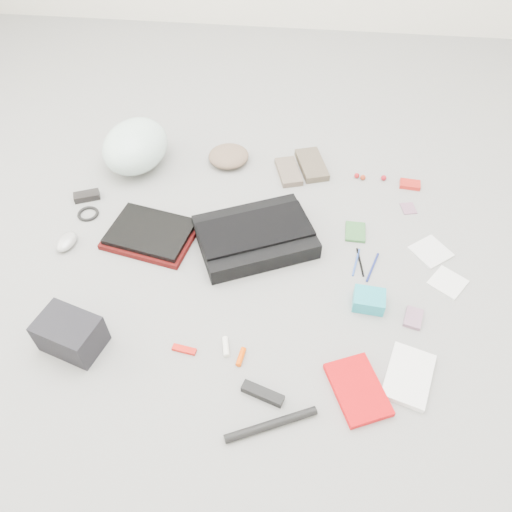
# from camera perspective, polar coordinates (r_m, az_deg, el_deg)

# --- Properties ---
(ground_plane) EXTENTS (4.00, 4.00, 0.00)m
(ground_plane) POSITION_cam_1_polar(r_m,az_deg,el_deg) (1.92, 0.00, -0.98)
(ground_plane) COLOR gray
(messenger_bag) EXTENTS (0.52, 0.46, 0.07)m
(messenger_bag) POSITION_cam_1_polar(r_m,az_deg,el_deg) (1.96, -0.11, 2.21)
(messenger_bag) COLOR black
(messenger_bag) RESTS_ON ground_plane
(bag_flap) EXTENTS (0.48, 0.36, 0.01)m
(bag_flap) POSITION_cam_1_polar(r_m,az_deg,el_deg) (1.93, -0.11, 3.07)
(bag_flap) COLOR black
(bag_flap) RESTS_ON messenger_bag
(laptop_sleeve) EXTENTS (0.39, 0.32, 0.02)m
(laptop_sleeve) POSITION_cam_1_polar(r_m,az_deg,el_deg) (2.05, -11.89, 2.34)
(laptop_sleeve) COLOR #4A0B0A
(laptop_sleeve) RESTS_ON ground_plane
(laptop) EXTENTS (0.36, 0.29, 0.02)m
(laptop) POSITION_cam_1_polar(r_m,az_deg,el_deg) (2.03, -11.98, 2.77)
(laptop) COLOR black
(laptop) RESTS_ON laptop_sleeve
(bike_helmet) EXTENTS (0.34, 0.39, 0.21)m
(bike_helmet) POSITION_cam_1_polar(r_m,az_deg,el_deg) (2.35, -13.62, 12.11)
(bike_helmet) COLOR silver
(bike_helmet) RESTS_ON ground_plane
(beanie) EXTENTS (0.24, 0.23, 0.07)m
(beanie) POSITION_cam_1_polar(r_m,az_deg,el_deg) (2.35, -3.15, 11.33)
(beanie) COLOR #79604D
(beanie) RESTS_ON ground_plane
(mitten_left) EXTENTS (0.14, 0.20, 0.03)m
(mitten_left) POSITION_cam_1_polar(r_m,az_deg,el_deg) (2.29, 3.74, 9.59)
(mitten_left) COLOR #6A5B4D
(mitten_left) RESTS_ON ground_plane
(mitten_right) EXTENTS (0.17, 0.24, 0.03)m
(mitten_right) POSITION_cam_1_polar(r_m,az_deg,el_deg) (2.34, 6.39, 10.32)
(mitten_right) COLOR brown
(mitten_right) RESTS_ON ground_plane
(power_brick) EXTENTS (0.12, 0.09, 0.03)m
(power_brick) POSITION_cam_1_polar(r_m,az_deg,el_deg) (2.28, -18.77, 6.51)
(power_brick) COLOR black
(power_brick) RESTS_ON ground_plane
(cable_coil) EXTENTS (0.09, 0.09, 0.01)m
(cable_coil) POSITION_cam_1_polar(r_m,az_deg,el_deg) (2.21, -18.64, 4.60)
(cable_coil) COLOR black
(cable_coil) RESTS_ON ground_plane
(mouse) EXTENTS (0.09, 0.12, 0.04)m
(mouse) POSITION_cam_1_polar(r_m,az_deg,el_deg) (2.11, -20.84, 1.55)
(mouse) COLOR #A5A5A5
(mouse) RESTS_ON ground_plane
(camera_bag) EXTENTS (0.23, 0.19, 0.13)m
(camera_bag) POSITION_cam_1_polar(r_m,az_deg,el_deg) (1.77, -20.45, -8.34)
(camera_bag) COLOR black
(camera_bag) RESTS_ON ground_plane
(multitool) EXTENTS (0.08, 0.04, 0.01)m
(multitool) POSITION_cam_1_polar(r_m,az_deg,el_deg) (1.71, -8.20, -10.53)
(multitool) COLOR red
(multitool) RESTS_ON ground_plane
(toiletry_tube_white) EXTENTS (0.04, 0.07, 0.02)m
(toiletry_tube_white) POSITION_cam_1_polar(r_m,az_deg,el_deg) (1.70, -3.47, -10.30)
(toiletry_tube_white) COLOR white
(toiletry_tube_white) RESTS_ON ground_plane
(toiletry_tube_orange) EXTENTS (0.03, 0.07, 0.02)m
(toiletry_tube_orange) POSITION_cam_1_polar(r_m,az_deg,el_deg) (1.68, -1.73, -11.44)
(toiletry_tube_orange) COLOR #F14900
(toiletry_tube_orange) RESTS_ON ground_plane
(u_lock) EXTENTS (0.14, 0.08, 0.03)m
(u_lock) POSITION_cam_1_polar(r_m,az_deg,el_deg) (1.61, 0.77, -15.45)
(u_lock) COLOR black
(u_lock) RESTS_ON ground_plane
(bike_pump) EXTENTS (0.28, 0.14, 0.03)m
(bike_pump) POSITION_cam_1_polar(r_m,az_deg,el_deg) (1.58, 1.74, -18.69)
(bike_pump) COLOR black
(bike_pump) RESTS_ON ground_plane
(book_red) EXTENTS (0.22, 0.26, 0.02)m
(book_red) POSITION_cam_1_polar(r_m,az_deg,el_deg) (1.65, 11.55, -14.71)
(book_red) COLOR red
(book_red) RESTS_ON ground_plane
(book_white) EXTENTS (0.19, 0.24, 0.02)m
(book_white) POSITION_cam_1_polar(r_m,az_deg,el_deg) (1.72, 17.05, -12.97)
(book_white) COLOR white
(book_white) RESTS_ON ground_plane
(notepad) EXTENTS (0.08, 0.11, 0.01)m
(notepad) POSITION_cam_1_polar(r_m,az_deg,el_deg) (2.06, 11.29, 2.72)
(notepad) COLOR #336833
(notepad) RESTS_ON ground_plane
(pen_blue) EXTENTS (0.04, 0.14, 0.01)m
(pen_blue) POSITION_cam_1_polar(r_m,az_deg,el_deg) (1.96, 11.37, -0.71)
(pen_blue) COLOR #2C4BA2
(pen_blue) RESTS_ON ground_plane
(pen_black) EXTENTS (0.03, 0.14, 0.01)m
(pen_black) POSITION_cam_1_polar(r_m,az_deg,el_deg) (1.96, 11.82, -0.69)
(pen_black) COLOR black
(pen_black) RESTS_ON ground_plane
(pen_navy) EXTENTS (0.06, 0.15, 0.01)m
(pen_navy) POSITION_cam_1_polar(r_m,az_deg,el_deg) (1.95, 13.17, -1.25)
(pen_navy) COLOR navy
(pen_navy) RESTS_ON ground_plane
(accordion_wallet) EXTENTS (0.12, 0.10, 0.06)m
(accordion_wallet) POSITION_cam_1_polar(r_m,az_deg,el_deg) (1.82, 12.78, -4.95)
(accordion_wallet) COLOR #21A4B7
(accordion_wallet) RESTS_ON ground_plane
(card_deck) EXTENTS (0.08, 0.10, 0.02)m
(card_deck) POSITION_cam_1_polar(r_m,az_deg,el_deg) (1.85, 17.54, -6.77)
(card_deck) COLOR gray
(card_deck) RESTS_ON ground_plane
(napkin_top) EXTENTS (0.18, 0.18, 0.01)m
(napkin_top) POSITION_cam_1_polar(r_m,az_deg,el_deg) (2.07, 19.35, 0.48)
(napkin_top) COLOR silver
(napkin_top) RESTS_ON ground_plane
(napkin_bottom) EXTENTS (0.16, 0.16, 0.01)m
(napkin_bottom) POSITION_cam_1_polar(r_m,az_deg,el_deg) (1.99, 21.07, -2.82)
(napkin_bottom) COLOR white
(napkin_bottom) RESTS_ON ground_plane
(lollipop_a) EXTENTS (0.03, 0.03, 0.02)m
(lollipop_a) POSITION_cam_1_polar(r_m,az_deg,el_deg) (2.32, 11.44, 9.00)
(lollipop_a) COLOR #A11216
(lollipop_a) RESTS_ON ground_plane
(lollipop_b) EXTENTS (0.03, 0.03, 0.02)m
(lollipop_b) POSITION_cam_1_polar(r_m,az_deg,el_deg) (2.31, 12.12, 8.78)
(lollipop_b) COLOR #9E3117
(lollipop_b) RESTS_ON ground_plane
(lollipop_c) EXTENTS (0.03, 0.03, 0.02)m
(lollipop_c) POSITION_cam_1_polar(r_m,az_deg,el_deg) (2.33, 14.38, 8.65)
(lollipop_c) COLOR maroon
(lollipop_c) RESTS_ON ground_plane
(altoids_tin) EXTENTS (0.09, 0.06, 0.02)m
(altoids_tin) POSITION_cam_1_polar(r_m,az_deg,el_deg) (2.33, 17.19, 7.83)
(altoids_tin) COLOR red
(altoids_tin) RESTS_ON ground_plane
(stamp_sheet) EXTENTS (0.07, 0.08, 0.00)m
(stamp_sheet) POSITION_cam_1_polar(r_m,az_deg,el_deg) (2.22, 17.02, 5.23)
(stamp_sheet) COLOR gray
(stamp_sheet) RESTS_ON ground_plane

